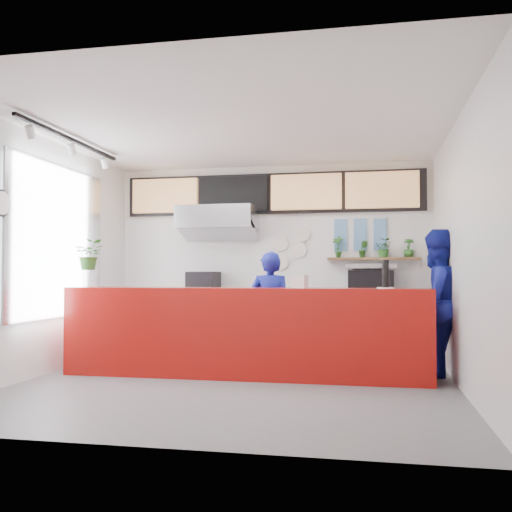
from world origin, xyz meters
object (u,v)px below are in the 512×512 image
Objects in this scene: panini_oven at (203,284)px; espresso_machine at (371,284)px; staff_right at (436,303)px; staff_center at (270,311)px; service_counter at (243,332)px; pepper_mill at (385,274)px.

espresso_machine is (2.60, 0.00, 0.01)m from panini_oven.
espresso_machine is 1.52m from staff_right.
staff_center is at bearing -42.09° from panini_oven.
staff_center is 2.11m from staff_right.
panini_oven is (-1.04, 1.80, 0.55)m from service_counter.
staff_center reaches higher than pepper_mill.
staff_center reaches higher than panini_oven.
espresso_machine is at bearing 94.79° from pepper_mill.
service_counter is at bearing -18.56° from staff_right.
staff_center is (1.28, -1.25, -0.32)m from panini_oven.
pepper_mill is at bearing 13.21° from staff_right.
staff_right is at bearing -58.10° from espresso_machine.
espresso_machine is 0.36× the size of staff_right.
espresso_machine reaches higher than panini_oven.
pepper_mill is at bearing 153.64° from staff_center.
espresso_machine is at bearing 49.22° from service_counter.
service_counter is at bearing -130.72° from espresso_machine.
espresso_machine is at bearing -138.91° from staff_center.
panini_oven is 3.63m from staff_right.
panini_oven is at bearing 120.09° from service_counter.
service_counter is at bearing 63.45° from staff_center.
staff_right is at bearing 12.48° from service_counter.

